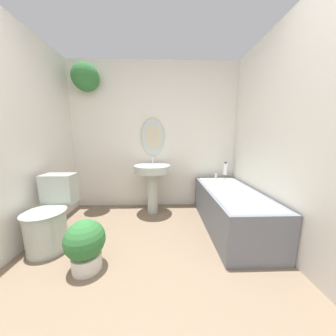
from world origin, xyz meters
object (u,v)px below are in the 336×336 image
object	(u,v)px
pedestal_sink	(152,177)
bathtub	(230,208)
toilet	(51,218)
shampoo_bottle	(225,169)
potted_plant	(85,244)

from	to	relation	value
pedestal_sink	bathtub	distance (m)	1.20
toilet	shampoo_bottle	xyz separation A→B (m)	(2.26, 0.92, 0.36)
toilet	bathtub	size ratio (longest dim) A/B	0.51
pedestal_sink	potted_plant	distance (m)	1.34
potted_plant	pedestal_sink	bearing A→B (deg)	65.65
bathtub	shampoo_bottle	xyz separation A→B (m)	(0.13, 0.60, 0.42)
toilet	pedestal_sink	xyz separation A→B (m)	(1.07, 0.81, 0.26)
bathtub	shampoo_bottle	bearing A→B (deg)	77.56
shampoo_bottle	potted_plant	xyz separation A→B (m)	(-1.72, -1.29, -0.44)
potted_plant	toilet	bearing A→B (deg)	145.32
toilet	potted_plant	size ratio (longest dim) A/B	1.64
bathtub	potted_plant	bearing A→B (deg)	-156.35
toilet	potted_plant	distance (m)	0.65
pedestal_sink	shampoo_bottle	world-z (taller)	pedestal_sink
toilet	shampoo_bottle	world-z (taller)	shampoo_bottle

